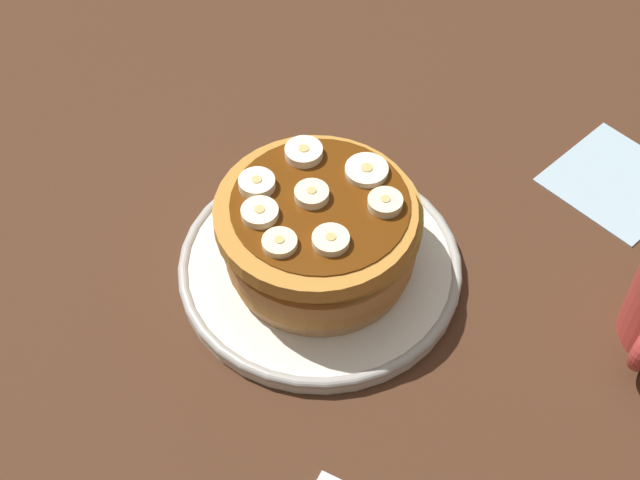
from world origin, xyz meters
TOP-DOWN VIEW (x-y plane):
  - ground_plane at (0.00, 0.00)cm, footprint 140.00×140.00cm
  - plate at (0.00, 0.00)cm, footprint 24.08×24.08cm
  - pancake_stack at (-0.22, -0.12)cm, footprint 17.09×16.45cm
  - banana_slice_0 at (0.04, -0.88)cm, footprint 2.74×2.74cm
  - banana_slice_1 at (2.39, 3.28)cm, footprint 2.87×2.87cm
  - banana_slice_2 at (2.11, -4.84)cm, footprint 2.94×2.94cm
  - banana_slice_3 at (-3.22, 3.92)cm, footprint 2.77×2.77cm
  - banana_slice_4 at (-2.93, -4.48)cm, footprint 3.12×3.12cm
  - banana_slice_5 at (4.07, -2.58)cm, footprint 2.94×2.94cm
  - banana_slice_6 at (-4.93, 0.56)cm, footprint 3.51×3.51cm
  - banana_slice_7 at (5.16, 0.60)cm, footprint 2.70×2.70cm
  - napkin at (-26.34, 13.23)cm, footprint 11.80×11.80cm

SIDE VIEW (x-z plane):
  - ground_plane at x=0.00cm, z-range -3.00..0.00cm
  - napkin at x=-26.34cm, z-range 0.00..0.30cm
  - plate at x=0.00cm, z-range 0.06..1.70cm
  - pancake_stack at x=-0.22cm, z-range 1.43..9.13cm
  - banana_slice_6 at x=-4.93cm, z-range 8.86..9.65cm
  - banana_slice_7 at x=5.16cm, z-range 8.86..9.71cm
  - banana_slice_1 at x=2.39cm, z-range 8.86..9.77cm
  - banana_slice_5 at x=4.07cm, z-range 8.86..9.79cm
  - banana_slice_0 at x=0.04cm, z-range 8.86..9.87cm
  - banana_slice_3 at x=-3.22cm, z-range 8.86..9.87cm
  - banana_slice_4 at x=-2.93cm, z-range 8.86..9.88cm
  - banana_slice_2 at x=2.11cm, z-range 8.86..9.92cm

